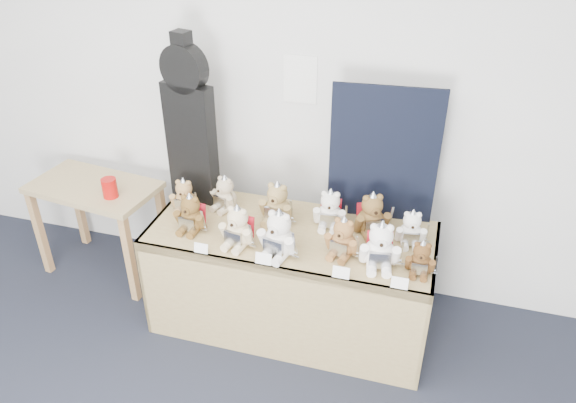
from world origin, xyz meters
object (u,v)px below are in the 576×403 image
(teddy_back_end, at_px, (411,230))
(display_table, at_px, (288,259))
(teddy_front_left, at_px, (238,228))
(teddy_back_right, at_px, (372,216))
(guitar_case, at_px, (189,123))
(teddy_back_centre_right, at_px, (330,211))
(teddy_front_right, at_px, (343,239))
(teddy_front_centre, at_px, (279,236))
(teddy_front_end, at_px, (421,259))
(teddy_front_far_right, at_px, (380,247))
(teddy_back_left, at_px, (225,195))
(teddy_back_centre_left, at_px, (277,204))
(teddy_back_far_left, at_px, (184,197))
(teddy_front_far_left, at_px, (191,215))
(red_cup, at_px, (110,188))
(side_table, at_px, (96,200))

(teddy_back_end, bearing_deg, display_table, -177.53)
(teddy_front_left, xyz_separation_m, teddy_back_right, (0.71, 0.33, 0.00))
(guitar_case, bearing_deg, teddy_back_centre_right, 7.43)
(guitar_case, distance_m, teddy_front_right, 1.18)
(teddy_front_centre, relative_size, teddy_front_end, 1.43)
(teddy_front_far_right, distance_m, teddy_back_left, 1.07)
(teddy_back_centre_left, bearing_deg, teddy_back_right, 9.84)
(teddy_back_centre_left, xyz_separation_m, teddy_back_end, (0.80, -0.02, -0.02))
(display_table, height_order, teddy_back_left, teddy_back_left)
(guitar_case, relative_size, teddy_back_right, 3.67)
(teddy_front_far_right, xyz_separation_m, teddy_front_end, (0.22, -0.00, -0.03))
(teddy_front_centre, relative_size, teddy_back_right, 1.07)
(display_table, xyz_separation_m, teddy_back_centre_right, (0.20, 0.20, 0.26))
(teddy_front_right, distance_m, teddy_back_far_left, 1.06)
(teddy_front_far_left, height_order, teddy_front_left, teddy_front_left)
(teddy_front_left, relative_size, teddy_back_centre_left, 0.96)
(teddy_back_far_left, bearing_deg, teddy_front_left, -33.79)
(teddy_back_left, height_order, teddy_back_centre_left, teddy_back_centre_left)
(display_table, relative_size, teddy_back_centre_right, 6.29)
(teddy_front_left, height_order, teddy_front_far_right, teddy_front_far_right)
(teddy_front_centre, distance_m, teddy_back_right, 0.58)
(teddy_front_far_right, bearing_deg, display_table, 160.12)
(guitar_case, distance_m, teddy_back_centre_left, 0.73)
(teddy_front_end, bearing_deg, teddy_front_left, -177.96)
(display_table, height_order, teddy_back_right, teddy_back_right)
(teddy_front_centre, xyz_separation_m, teddy_back_left, (-0.47, 0.37, -0.02))
(teddy_front_far_left, relative_size, teddy_back_end, 1.10)
(teddy_front_far_left, relative_size, teddy_back_far_left, 1.08)
(red_cup, distance_m, teddy_back_left, 0.78)
(red_cup, distance_m, teddy_back_centre_right, 1.45)
(teddy_back_end, bearing_deg, teddy_back_centre_right, 164.27)
(teddy_back_left, bearing_deg, display_table, -2.64)
(teddy_back_centre_right, bearing_deg, teddy_back_centre_left, -179.82)
(teddy_back_centre_right, bearing_deg, teddy_front_left, -150.18)
(guitar_case, relative_size, teddy_front_far_right, 3.55)
(teddy_front_far_right, bearing_deg, teddy_back_end, 51.83)
(teddy_front_right, bearing_deg, teddy_back_centre_right, 127.61)
(teddy_front_far_left, relative_size, teddy_front_left, 0.94)
(teddy_front_far_left, height_order, teddy_front_far_right, teddy_front_far_right)
(display_table, height_order, teddy_back_far_left, teddy_back_far_left)
(teddy_front_far_left, xyz_separation_m, teddy_front_far_right, (1.12, -0.04, 0.02))
(red_cup, xyz_separation_m, teddy_front_far_left, (0.67, -0.20, 0.04))
(teddy_back_centre_right, bearing_deg, teddy_back_end, -12.00)
(teddy_front_left, xyz_separation_m, teddy_front_far_right, (0.80, 0.03, 0.01))
(teddy_back_centre_left, xyz_separation_m, teddy_back_centre_right, (0.32, 0.03, -0.01))
(teddy_front_left, bearing_deg, red_cup, 173.93)
(teddy_front_centre, relative_size, teddy_front_far_right, 1.03)
(teddy_front_left, xyz_separation_m, teddy_back_end, (0.95, 0.28, -0.02))
(teddy_back_right, height_order, teddy_back_end, teddy_back_right)
(side_table, distance_m, red_cup, 0.30)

